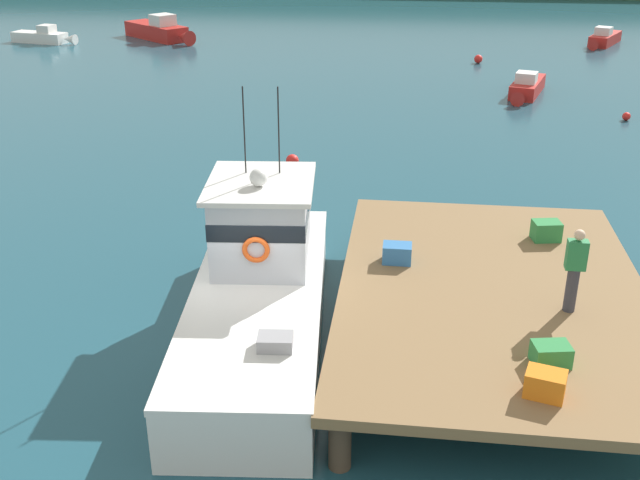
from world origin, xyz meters
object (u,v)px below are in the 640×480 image
at_px(crate_stack_near_edge, 546,231).
at_px(moored_boat_far_right, 604,39).
at_px(mooring_buoy_outer, 626,116).
at_px(main_fishing_boat, 260,284).
at_px(mooring_buoy_channel_marker, 478,59).
at_px(mooring_buoy_inshore, 292,161).
at_px(crate_single_by_cleat, 551,354).
at_px(deckhand_by_the_boat, 575,269).
at_px(moored_boat_near_channel, 160,31).
at_px(moored_boat_outer_mooring, 44,37).
at_px(crate_single_far, 397,253).
at_px(crate_stack_mid_dock, 545,384).
at_px(moored_boat_mid_harbor, 526,87).

distance_m(crate_stack_near_edge, moored_boat_far_right, 33.77).
xyz_separation_m(moored_boat_far_right, mooring_buoy_outer, (-2.71, -17.59, -0.22)).
height_order(main_fishing_boat, mooring_buoy_channel_marker, main_fishing_boat).
bearing_deg(mooring_buoy_inshore, crate_single_by_cleat, -63.79).
bearing_deg(mooring_buoy_channel_marker, deckhand_by_the_boat, -90.56).
relative_size(moored_boat_near_channel, moored_boat_outer_mooring, 1.28).
distance_m(crate_single_far, crate_stack_near_edge, 3.62).
xyz_separation_m(crate_stack_near_edge, crate_single_by_cleat, (-0.64, -5.11, -0.04)).
xyz_separation_m(crate_single_by_cleat, moored_boat_near_channel, (-18.46, 36.43, -0.84)).
height_order(main_fishing_boat, crate_single_by_cleat, main_fishing_boat).
relative_size(main_fishing_boat, mooring_buoy_outer, 30.36).
distance_m(main_fishing_boat, deckhand_by_the_boat, 6.11).
height_order(moored_boat_near_channel, moored_boat_outer_mooring, moored_boat_near_channel).
bearing_deg(crate_single_by_cleat, mooring_buoy_channel_marker, 88.36).
relative_size(crate_stack_near_edge, moored_boat_far_right, 0.14).
distance_m(crate_single_by_cleat, moored_boat_far_right, 38.88).
relative_size(crate_single_far, mooring_buoy_outer, 1.84).
bearing_deg(moored_boat_outer_mooring, crate_stack_mid_dock, -54.73).
xyz_separation_m(moored_boat_far_right, mooring_buoy_inshore, (-15.12, -24.97, -0.16)).
relative_size(mooring_buoy_channel_marker, mooring_buoy_inshore, 1.04).
relative_size(main_fishing_boat, mooring_buoy_inshore, 23.16).
xyz_separation_m(crate_single_far, crate_single_by_cleat, (2.63, -3.55, -0.02)).
bearing_deg(mooring_buoy_channel_marker, moored_boat_near_channel, 165.12).
bearing_deg(moored_boat_far_right, mooring_buoy_inshore, -121.19).
xyz_separation_m(moored_boat_far_right, moored_boat_outer_mooring, (-33.95, -3.49, -0.01)).
bearing_deg(crate_single_far, moored_boat_outer_mooring, 126.19).
distance_m(moored_boat_near_channel, moored_boat_mid_harbor, 24.36).
bearing_deg(moored_boat_outer_mooring, mooring_buoy_channel_marker, -6.76).
relative_size(crate_stack_near_edge, moored_boat_near_channel, 0.11).
relative_size(crate_stack_near_edge, moored_boat_outer_mooring, 0.14).
relative_size(crate_single_by_cleat, mooring_buoy_channel_marker, 1.35).
distance_m(moored_boat_near_channel, mooring_buoy_outer, 29.37).
bearing_deg(main_fishing_boat, crate_stack_near_edge, 22.81).
xyz_separation_m(main_fishing_boat, moored_boat_outer_mooring, (-19.81, 31.79, -0.63)).
bearing_deg(deckhand_by_the_boat, moored_boat_near_channel, 118.89).
xyz_separation_m(crate_stack_near_edge, mooring_buoy_channel_marker, (0.26, 26.18, -1.20)).
xyz_separation_m(main_fishing_boat, moored_boat_mid_harbor, (7.94, 21.57, -0.63)).
bearing_deg(crate_stack_mid_dock, mooring_buoy_inshore, 113.93).
height_order(crate_stack_mid_dock, moored_boat_near_channel, crate_stack_mid_dock).
distance_m(crate_single_by_cleat, mooring_buoy_outer, 21.20).
distance_m(crate_single_by_cleat, moored_boat_near_channel, 40.85).
bearing_deg(moored_boat_outer_mooring, moored_boat_near_channel, 17.01).
xyz_separation_m(crate_single_by_cleat, deckhand_by_the_boat, (0.61, 1.87, 0.68)).
bearing_deg(moored_boat_near_channel, mooring_buoy_channel_marker, -14.88).
xyz_separation_m(crate_single_far, crate_stack_mid_dock, (2.41, -4.46, 0.01)).
relative_size(main_fishing_boat, crate_stack_mid_dock, 16.54).
relative_size(moored_boat_mid_harbor, mooring_buoy_inshore, 10.20).
bearing_deg(crate_single_by_cleat, mooring_buoy_outer, 73.34).
xyz_separation_m(moored_boat_near_channel, mooring_buoy_inshore, (12.12, -23.53, -0.33)).
distance_m(moored_boat_near_channel, moored_boat_far_right, 27.28).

